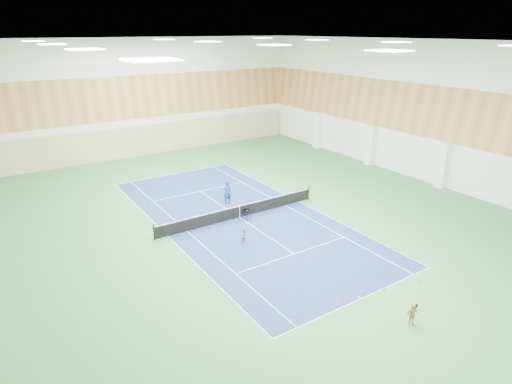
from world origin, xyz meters
The scene contains 20 objects.
ground centered at (0.00, 0.00, 0.00)m, with size 40.00×40.00×0.00m, color #31743F.
room_shell centered at (0.00, 0.00, 6.00)m, with size 36.00×40.00×12.00m, color white, non-canonical shape.
wood_cladding centered at (0.00, 0.00, 8.00)m, with size 36.00×40.00×8.00m, color #C58349, non-canonical shape.
ceiling_light_grid centered at (0.00, 0.00, 11.92)m, with size 21.40×25.40×0.06m, color white, non-canonical shape.
court_surface centered at (0.00, 0.00, 0.01)m, with size 10.97×23.77×0.01m, color navy.
tennis_balls_scatter centered at (0.00, 0.00, 0.05)m, with size 10.57×22.77×0.07m, color #C3CF23, non-canonical shape.
tennis_net centered at (0.00, 0.00, 0.55)m, with size 12.80×0.10×1.10m, color black, non-canonical shape.
back_curtain centered at (0.00, 19.75, 1.60)m, with size 35.40×0.16×3.20m, color #C6B793.
coach centered at (0.58, 2.80, 0.96)m, with size 0.70×0.46×1.93m, color navy.
child_court centered at (-1.73, -3.53, 0.50)m, with size 0.49×0.38×1.01m, color #92929A.
child_apron centered at (0.42, -14.55, 0.54)m, with size 0.63×0.26×1.07m, color tan.
ball_cart centered at (0.23, -0.60, 0.41)m, with size 0.47×0.47×0.82m, color black, non-canonical shape.
cone_svc_a centered at (-4.02, -6.64, 0.10)m, with size 0.19×0.19×0.21m, color orange.
cone_svc_b centered at (-1.58, -6.69, 0.10)m, with size 0.18×0.18×0.20m, color #FF570D.
cone_svc_c centered at (0.93, -6.96, 0.13)m, with size 0.23×0.23×0.25m, color orange.
cone_svc_d centered at (3.43, -6.09, 0.11)m, with size 0.20×0.20×0.22m, color orange.
cone_base_a centered at (-4.25, -11.78, 0.10)m, with size 0.19×0.19×0.20m, color #E2610B.
cone_base_b centered at (-0.98, -11.61, 0.10)m, with size 0.18×0.18×0.20m, color #F24C0C.
cone_base_c centered at (1.56, -11.99, 0.10)m, with size 0.18×0.18×0.20m, color #F75E0D.
cone_base_d centered at (3.69, -12.48, 0.12)m, with size 0.22×0.22×0.24m, color orange.
Camera 1 is at (-14.43, -24.21, 12.73)m, focal length 30.00 mm.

